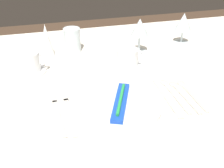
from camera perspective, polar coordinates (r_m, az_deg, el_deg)
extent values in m
cube|color=silver|center=(1.11, -1.52, 0.68)|extent=(1.80, 1.10, 0.04)
cube|color=silver|center=(1.64, -6.03, 6.43)|extent=(1.80, 0.01, 0.18)
cylinder|color=brown|center=(1.95, 18.79, 0.31)|extent=(0.07, 0.07, 0.70)
cylinder|color=white|center=(0.91, 1.94, -4.22)|extent=(0.26, 0.26, 0.02)
cube|color=blue|center=(0.90, 1.96, -3.43)|extent=(0.11, 0.21, 0.01)
cylinder|color=green|center=(0.90, 1.97, -2.84)|extent=(0.08, 0.16, 0.01)
cube|color=beige|center=(0.88, -8.13, -6.31)|extent=(0.01, 0.20, 0.00)
cube|color=beige|center=(0.98, -9.00, -2.59)|extent=(0.02, 0.04, 0.00)
cube|color=beige|center=(0.89, -10.16, -6.48)|extent=(0.02, 0.19, 0.00)
cube|color=beige|center=(0.97, -11.18, -2.91)|extent=(0.02, 0.04, 0.00)
cube|color=beige|center=(0.96, 10.99, -3.24)|extent=(0.03, 0.19, 0.00)
cube|color=beige|center=(1.05, 8.79, -0.08)|extent=(0.02, 0.06, 0.00)
cube|color=beige|center=(0.98, 12.43, -2.70)|extent=(0.02, 0.19, 0.00)
ellipsoid|color=beige|center=(1.07, 10.03, 0.26)|extent=(0.03, 0.04, 0.01)
cube|color=beige|center=(0.99, 14.28, -2.85)|extent=(0.02, 0.18, 0.00)
ellipsoid|color=beige|center=(1.06, 11.78, -0.06)|extent=(0.03, 0.04, 0.01)
cube|color=beige|center=(1.00, 15.68, -2.57)|extent=(0.02, 0.17, 0.00)
ellipsoid|color=beige|center=(1.07, 13.27, 0.10)|extent=(0.03, 0.04, 0.01)
cylinder|color=white|center=(1.16, -15.61, 2.30)|extent=(0.12, 0.12, 0.01)
cylinder|color=white|center=(1.14, -15.89, 4.16)|extent=(0.08, 0.08, 0.07)
torus|color=white|center=(1.14, -13.81, 4.60)|extent=(0.05, 0.01, 0.05)
cylinder|color=white|center=(1.15, 2.84, 3.19)|extent=(0.14, 0.14, 0.01)
cylinder|color=white|center=(1.13, 2.89, 5.04)|extent=(0.09, 0.09, 0.07)
torus|color=white|center=(1.14, 4.97, 5.43)|extent=(0.05, 0.01, 0.05)
cylinder|color=silver|center=(1.30, 5.17, 6.25)|extent=(0.07, 0.07, 0.01)
cylinder|color=silver|center=(1.28, 5.26, 7.88)|extent=(0.01, 0.01, 0.07)
cone|color=silver|center=(1.26, 5.41, 10.95)|extent=(0.07, 0.07, 0.07)
cylinder|color=silver|center=(1.43, 13.23, 7.84)|extent=(0.07, 0.07, 0.01)
cylinder|color=silver|center=(1.42, 13.38, 9.07)|extent=(0.01, 0.01, 0.06)
cone|color=silver|center=(1.40, 13.71, 11.68)|extent=(0.07, 0.07, 0.08)
cylinder|color=silver|center=(1.30, -7.72, 8.45)|extent=(0.07, 0.07, 0.10)
cylinder|color=#C68C1E|center=(1.31, -7.64, 7.39)|extent=(0.06, 0.06, 0.04)
cone|color=white|center=(1.24, -12.59, 8.05)|extent=(0.06, 0.06, 0.15)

